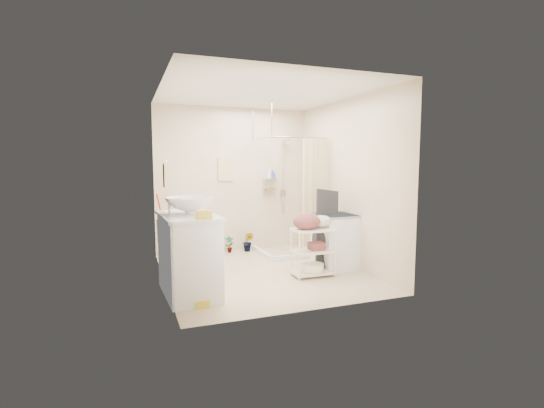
{
  "coord_description": "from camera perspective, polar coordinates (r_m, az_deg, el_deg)",
  "views": [
    {
      "loc": [
        -1.85,
        -5.36,
        1.61
      ],
      "look_at": [
        0.24,
        0.25,
        0.98
      ],
      "focal_mm": 26.0,
      "sensor_mm": 36.0,
      "label": 1
    }
  ],
  "objects": [
    {
      "name": "floor_basket",
      "position": [
        4.61,
        -10.12,
        -13.74
      ],
      "size": [
        0.23,
        0.18,
        0.12
      ],
      "primitive_type": "cube",
      "rotation": [
        0.0,
        0.0,
        -0.01
      ],
      "color": "yellow",
      "rests_on": "ground"
    },
    {
      "name": "mop",
      "position": [
        6.9,
        -15.64,
        -3.09
      ],
      "size": [
        0.13,
        0.13,
        1.1
      ],
      "primitive_type": null,
      "rotation": [
        0.0,
        0.0,
        -0.36
      ],
      "color": "#B0110F",
      "rests_on": "ground"
    },
    {
      "name": "washing_machine",
      "position": [
        6.14,
        9.21,
        -5.33
      ],
      "size": [
        0.58,
        0.6,
        0.83
      ],
      "primitive_type": "cube",
      "rotation": [
        0.0,
        0.0,
        0.02
      ],
      "color": "silver",
      "rests_on": "ground"
    },
    {
      "name": "shower",
      "position": [
        6.98,
        2.39,
        1.37
      ],
      "size": [
        1.1,
        1.1,
        2.1
      ],
      "primitive_type": null,
      "color": "silver",
      "rests_on": "ground"
    },
    {
      "name": "shampoo_bottle_b",
      "position": [
        7.36,
        0.1,
        4.36
      ],
      "size": [
        0.1,
        0.1,
        0.16
      ],
      "primitive_type": "imported",
      "rotation": [
        0.0,
        0.0,
        0.36
      ],
      "color": "#3A4FB6",
      "rests_on": "shower"
    },
    {
      "name": "wall_left",
      "position": [
        5.39,
        -15.62,
        2.45
      ],
      "size": [
        0.04,
        3.2,
        2.6
      ],
      "primitive_type": "cube",
      "color": "beige",
      "rests_on": "ground"
    },
    {
      "name": "potted_plant_a",
      "position": [
        7.16,
        -6.21,
        -5.82
      ],
      "size": [
        0.16,
        0.11,
        0.3
      ],
      "primitive_type": "imported",
      "rotation": [
        0.0,
        0.0,
        -0.03
      ],
      "color": "brown",
      "rests_on": "ground"
    },
    {
      "name": "wall_back",
      "position": [
        7.21,
        -5.57,
        3.49
      ],
      "size": [
        2.8,
        0.04,
        2.6
      ],
      "primitive_type": "cube",
      "color": "beige",
      "rests_on": "ground"
    },
    {
      "name": "laundry_rack",
      "position": [
        5.66,
        5.98,
        -6.29
      ],
      "size": [
        0.6,
        0.36,
        0.82
      ],
      "primitive_type": null,
      "rotation": [
        0.0,
        0.0,
        -0.02
      ],
      "color": "beige",
      "rests_on": "ground"
    },
    {
      "name": "towel_ring",
      "position": [
        5.18,
        -15.27,
        4.22
      ],
      "size": [
        0.04,
        0.22,
        0.34
      ],
      "primitive_type": null,
      "color": "#F4E891",
      "rests_on": "wall_left"
    },
    {
      "name": "counter_basket",
      "position": [
        4.45,
        -9.82,
        -1.5
      ],
      "size": [
        0.17,
        0.13,
        0.09
      ],
      "primitive_type": "cube",
      "rotation": [
        0.0,
        0.0,
        -0.01
      ],
      "color": "yellow",
      "rests_on": "vanity"
    },
    {
      "name": "floor",
      "position": [
        5.9,
        -1.36,
        -9.87
      ],
      "size": [
        3.2,
        3.2,
        0.0
      ],
      "primitive_type": "plane",
      "color": "beige",
      "rests_on": "ground"
    },
    {
      "name": "ceiling",
      "position": [
        5.76,
        -1.43,
        15.88
      ],
      "size": [
        2.8,
        3.2,
        0.04
      ],
      "primitive_type": "cube",
      "color": "silver",
      "rests_on": "ground"
    },
    {
      "name": "shampoo_bottle_a",
      "position": [
        7.33,
        -0.41,
        4.56
      ],
      "size": [
        0.09,
        0.09,
        0.22
      ],
      "primitive_type": "imported",
      "rotation": [
        0.0,
        0.0,
        -0.11
      ],
      "color": "silver",
      "rests_on": "shower"
    },
    {
      "name": "potted_plant_b",
      "position": [
        7.22,
        -3.46,
        -5.47
      ],
      "size": [
        0.25,
        0.24,
        0.36
      ],
      "primitive_type": "imported",
      "rotation": [
        0.0,
        0.0,
        -0.57
      ],
      "color": "brown",
      "rests_on": "ground"
    },
    {
      "name": "hanging_towel",
      "position": [
        7.15,
        -6.71,
        5.06
      ],
      "size": [
        0.28,
        0.03,
        0.42
      ],
      "primitive_type": "cube",
      "color": "beige",
      "rests_on": "wall_back"
    },
    {
      "name": "wall_right",
      "position": [
        6.28,
        10.79,
        3.04
      ],
      "size": [
        0.04,
        3.2,
        2.6
      ],
      "primitive_type": "cube",
      "color": "beige",
      "rests_on": "ground"
    },
    {
      "name": "wall_front",
      "position": [
        4.2,
        5.76,
        1.71
      ],
      "size": [
        2.8,
        0.04,
        2.6
      ],
      "primitive_type": "cube",
      "color": "beige",
      "rests_on": "ground"
    },
    {
      "name": "vanity",
      "position": [
        4.95,
        -11.98,
        -7.17
      ],
      "size": [
        0.69,
        1.16,
        0.99
      ],
      "primitive_type": "cube",
      "rotation": [
        0.0,
        0.0,
        0.05
      ],
      "color": "silver",
      "rests_on": "ground"
    },
    {
      "name": "toilet",
      "position": [
        5.92,
        -12.2,
        -5.96
      ],
      "size": [
        0.82,
        0.52,
        0.8
      ],
      "primitive_type": "imported",
      "rotation": [
        0.0,
        0.0,
        1.67
      ],
      "color": "white",
      "rests_on": "ground"
    },
    {
      "name": "tp_holder",
      "position": [
        5.5,
        -15.08,
        -3.54
      ],
      "size": [
        0.08,
        0.12,
        0.14
      ],
      "primitive_type": null,
      "color": "white",
      "rests_on": "wall_left"
    },
    {
      "name": "ironing_board",
      "position": [
        6.02,
        7.98,
        -3.51
      ],
      "size": [
        0.36,
        0.13,
        1.25
      ],
      "primitive_type": null,
      "rotation": [
        0.0,
        0.0,
        -0.08
      ],
      "color": "black",
      "rests_on": "ground"
    },
    {
      "name": "sink",
      "position": [
        4.9,
        -11.8,
        -0.2
      ],
      "size": [
        0.74,
        0.74,
        0.21
      ],
      "primitive_type": "imported",
      "rotation": [
        0.0,
        0.0,
        0.29
      ],
      "color": "silver",
      "rests_on": "vanity"
    }
  ]
}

